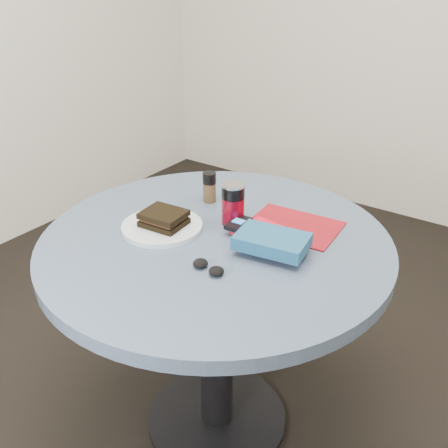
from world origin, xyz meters
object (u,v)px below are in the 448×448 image
Objects in this scene: table at (216,284)px; mp3_player at (239,223)px; pepper_grinder at (209,187)px; sandwich at (164,218)px; soda_can at (233,204)px; red_book at (269,235)px; magazine at (294,226)px; novel at (272,241)px; plate at (162,227)px; headphones at (208,267)px.

table is 11.38× the size of mp3_player.
table is 0.32m from pepper_grinder.
sandwich is (-0.15, -0.05, 0.20)m from table.
soda_can is 0.15m from red_book.
sandwich is at bearing -88.41° from pepper_grinder.
soda_can is 0.07m from mp3_player.
magazine is 1.38× the size of novel.
plate is at bearing -135.43° from soda_can.
soda_can reaches higher than novel.
headphones is (-0.09, -0.17, -0.03)m from novel.
plate is 0.03m from sandwich.
red_book is (0.28, 0.12, -0.02)m from sandwich.
table is 4.23× the size of plate.
pepper_grinder is at bearing 130.43° from table.
red_book is 1.86× the size of headphones.
soda_can is at bearing 141.67° from mp3_player.
magazine is 0.18m from novel.
pepper_grinder is (-0.15, 0.18, 0.21)m from table.
headphones is at bearing -59.87° from table.
mp3_player is (0.04, -0.03, -0.04)m from soda_can.
plate is at bearing -161.47° from table.
plate is 0.31m from red_book.
magazine is (0.16, 0.09, -0.06)m from soda_can.
plate is 0.23m from mp3_player.
mp3_player reaches higher than table.
pepper_grinder is 0.54× the size of red_book.
pepper_grinder reaches higher than headphones.
magazine is (0.31, 0.23, -0.01)m from plate.
novel reaches higher than magazine.
pepper_grinder is 0.23m from mp3_player.
soda_can is 1.29× the size of headphones.
magazine is 2.64× the size of headphones.
mp3_player is at bearing -138.57° from magazine.
headphones is (0.24, -0.10, -0.03)m from sandwich.
soda_can is at bearing -179.73° from red_book.
soda_can is 0.27m from headphones.
plate is 0.26m from headphones.
pepper_grinder is at bearing 91.59° from sandwich.
soda_can is 0.17m from pepper_grinder.
table is 5.34× the size of novel.
novel is at bearing 10.64° from sandwich.
pepper_grinder is 0.31m from red_book.
soda_can reaches higher than mp3_player.
novel is (0.02, -0.17, 0.04)m from magazine.
red_book is 0.08m from novel.
plate is 1.86× the size of soda_can.
magazine is (0.30, 0.23, -0.03)m from sandwich.
red_book is at bearing -105.94° from magazine.
table is 0.20m from mp3_player.
table is 0.25m from headphones.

